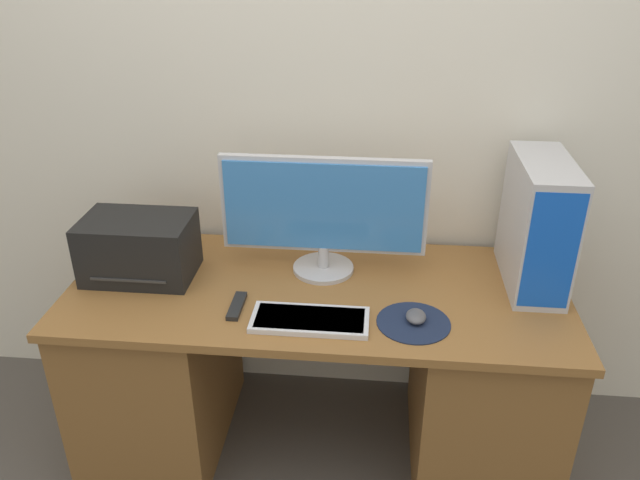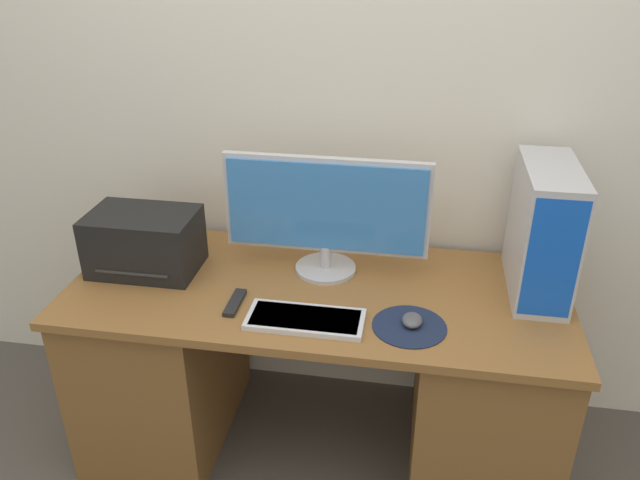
% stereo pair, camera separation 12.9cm
% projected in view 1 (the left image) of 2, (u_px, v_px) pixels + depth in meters
% --- Properties ---
extents(wall_back, '(6.40, 0.05, 2.70)m').
position_uv_depth(wall_back, '(328.00, 77.00, 2.24)').
color(wall_back, silver).
rests_on(wall_back, ground_plane).
extents(desk, '(1.71, 0.73, 0.72)m').
position_uv_depth(desk, '(317.00, 367.00, 2.31)').
color(desk, brown).
rests_on(desk, ground_plane).
extents(monitor, '(0.72, 0.22, 0.43)m').
position_uv_depth(monitor, '(324.00, 211.00, 2.16)').
color(monitor, '#B7B7BC').
rests_on(monitor, desk).
extents(keyboard, '(0.37, 0.16, 0.02)m').
position_uv_depth(keyboard, '(310.00, 320.00, 1.96)').
color(keyboard, silver).
rests_on(keyboard, desk).
extents(mousepad, '(0.23, 0.23, 0.00)m').
position_uv_depth(mousepad, '(413.00, 323.00, 1.96)').
color(mousepad, '#19233D').
rests_on(mousepad, desk).
extents(mouse, '(0.06, 0.08, 0.03)m').
position_uv_depth(mouse, '(416.00, 316.00, 1.96)').
color(mouse, '#4C4C51').
rests_on(mouse, mousepad).
extents(computer_tower, '(0.17, 0.42, 0.44)m').
position_uv_depth(computer_tower, '(538.00, 224.00, 2.10)').
color(computer_tower, '#B2B2B7').
rests_on(computer_tower, desk).
extents(printer, '(0.38, 0.25, 0.22)m').
position_uv_depth(printer, '(139.00, 248.00, 2.18)').
color(printer, black).
rests_on(printer, desk).
extents(remote_control, '(0.04, 0.15, 0.02)m').
position_uv_depth(remote_control, '(237.00, 306.00, 2.04)').
color(remote_control, black).
rests_on(remote_control, desk).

